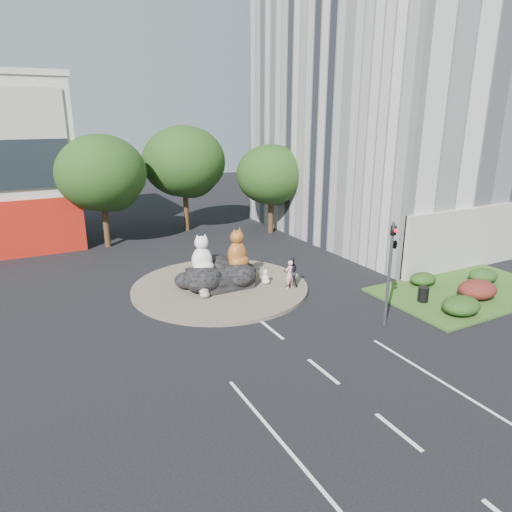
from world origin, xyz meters
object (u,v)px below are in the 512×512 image
(kitten_calico, at_px, (204,288))
(pedestrian_pink, at_px, (290,274))
(cat_white, at_px, (202,254))
(litter_bin, at_px, (423,294))
(cat_tabby, at_px, (237,248))
(kitten_white, at_px, (265,276))
(pedestrian_dark, at_px, (291,272))

(kitten_calico, height_order, pedestrian_pink, pedestrian_pink)
(kitten_calico, distance_m, pedestrian_pink, 4.84)
(cat_white, height_order, kitten_calico, cat_white)
(pedestrian_pink, relative_size, litter_bin, 2.06)
(cat_tabby, xyz_separation_m, litter_bin, (7.47, -7.02, -1.74))
(cat_white, relative_size, pedestrian_pink, 1.36)
(litter_bin, bearing_deg, cat_white, 143.65)
(kitten_white, distance_m, pedestrian_pink, 1.55)
(cat_tabby, distance_m, litter_bin, 10.40)
(pedestrian_pink, bearing_deg, cat_tabby, -62.01)
(cat_white, bearing_deg, pedestrian_pink, -25.03)
(cat_white, height_order, pedestrian_dark, cat_white)
(cat_white, xyz_separation_m, litter_bin, (9.61, -7.07, -1.70))
(kitten_white, height_order, pedestrian_pink, pedestrian_pink)
(pedestrian_pink, bearing_deg, kitten_white, -70.85)
(cat_tabby, bearing_deg, pedestrian_pink, -70.78)
(cat_white, distance_m, litter_bin, 12.05)
(kitten_white, bearing_deg, pedestrian_dark, -85.21)
(kitten_white, xyz_separation_m, pedestrian_pink, (0.85, -1.24, 0.36))
(cat_tabby, bearing_deg, kitten_calico, -177.21)
(pedestrian_dark, bearing_deg, kitten_calico, 13.95)
(cat_tabby, xyz_separation_m, pedestrian_pink, (2.14, -2.28, -1.24))
(cat_white, height_order, cat_tabby, cat_tabby)
(cat_white, distance_m, kitten_calico, 2.08)
(cat_tabby, height_order, pedestrian_dark, cat_tabby)
(kitten_calico, distance_m, pedestrian_dark, 5.00)
(cat_white, distance_m, pedestrian_dark, 5.09)
(cat_tabby, xyz_separation_m, kitten_calico, (-2.60, -1.31, -1.55))
(kitten_calico, relative_size, pedestrian_dark, 0.58)
(pedestrian_pink, bearing_deg, kitten_calico, -26.76)
(kitten_calico, distance_m, litter_bin, 11.58)
(cat_tabby, bearing_deg, kitten_white, -62.75)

